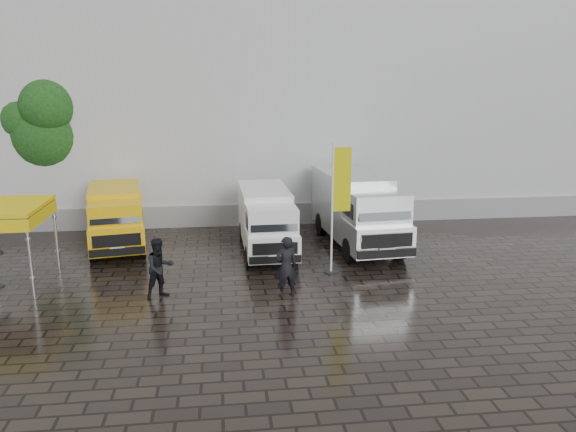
# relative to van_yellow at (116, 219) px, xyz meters

# --- Properties ---
(ground) EXTENTS (120.00, 120.00, 0.00)m
(ground) POSITION_rel_van_yellow_xyz_m (6.94, -4.93, -1.19)
(ground) COLOR black
(ground) RESTS_ON ground
(exhibition_hall) EXTENTS (44.00, 16.00, 12.00)m
(exhibition_hall) POSITION_rel_van_yellow_xyz_m (8.94, 11.07, 4.81)
(exhibition_hall) COLOR silver
(exhibition_hall) RESTS_ON ground
(hall_plinth) EXTENTS (44.00, 0.15, 1.00)m
(hall_plinth) POSITION_rel_van_yellow_xyz_m (8.94, 3.02, -0.69)
(hall_plinth) COLOR gray
(hall_plinth) RESTS_ON ground
(van_yellow) EXTENTS (2.86, 5.43, 2.38)m
(van_yellow) POSITION_rel_van_yellow_xyz_m (0.00, 0.00, 0.00)
(van_yellow) COLOR #EBB30C
(van_yellow) RESTS_ON ground
(van_white) EXTENTS (1.99, 5.60, 2.41)m
(van_white) POSITION_rel_van_yellow_xyz_m (5.94, -1.23, 0.01)
(van_white) COLOR white
(van_white) RESTS_ON ground
(van_silver) EXTENTS (2.72, 6.78, 2.87)m
(van_silver) POSITION_rel_van_yellow_xyz_m (9.69, -0.80, 0.24)
(van_silver) COLOR #B9BCBE
(van_silver) RESTS_ON ground
(flagpole) EXTENTS (0.88, 0.50, 4.59)m
(flagpole) POSITION_rel_van_yellow_xyz_m (8.17, -4.01, 1.35)
(flagpole) COLOR black
(flagpole) RESTS_ON ground
(tree) EXTENTS (3.89, 3.99, 6.98)m
(tree) POSITION_rel_van_yellow_xyz_m (-3.52, 4.64, 3.29)
(tree) COLOR black
(tree) RESTS_ON ground
(wheelie_bin) EXTENTS (0.69, 0.69, 1.10)m
(wheelie_bin) POSITION_rel_van_yellow_xyz_m (11.55, 2.39, -0.64)
(wheelie_bin) COLOR black
(wheelie_bin) RESTS_ON ground
(person_front) EXTENTS (0.79, 0.61, 1.95)m
(person_front) POSITION_rel_van_yellow_xyz_m (6.15, -6.07, -0.22)
(person_front) COLOR black
(person_front) RESTS_ON ground
(person_tent) EXTENTS (1.15, 1.08, 1.89)m
(person_tent) POSITION_rel_van_yellow_xyz_m (2.26, -5.63, -0.25)
(person_tent) COLOR black
(person_tent) RESTS_ON ground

